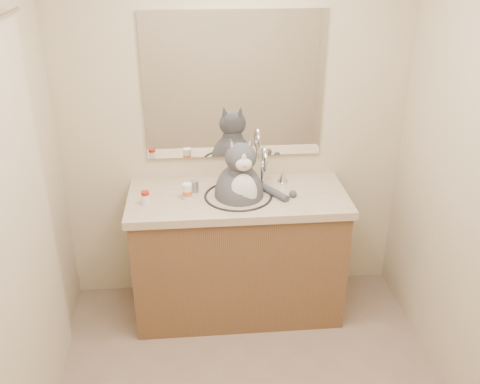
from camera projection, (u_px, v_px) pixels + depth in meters
The scene contains 8 objects.
room at pixel (258, 221), 2.24m from camera, with size 2.22×2.52×2.42m.
vanity at pixel (238, 251), 3.44m from camera, with size 1.34×0.59×1.12m.
mirror at pixel (234, 87), 3.24m from camera, with size 1.10×0.02×0.90m, color white.
shower_curtain at pixel (15, 255), 2.32m from camera, with size 0.02×1.30×1.93m.
cat at pixel (240, 191), 3.23m from camera, with size 0.47×0.37×0.60m.
pill_bottle_redcap at pixel (146, 198), 3.12m from camera, with size 0.05×0.05×0.08m.
pill_bottle_orange at pixel (187, 192), 3.19m from camera, with size 0.06×0.06×0.10m.
grey_canister at pixel (195, 186), 3.28m from camera, with size 0.05×0.05×0.07m.
Camera 1 is at (-0.25, -1.95, 2.29)m, focal length 40.00 mm.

